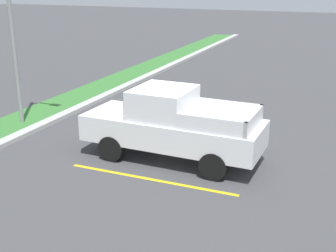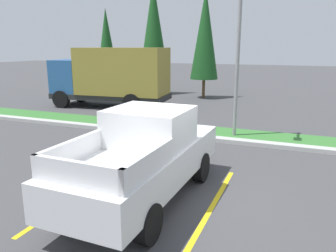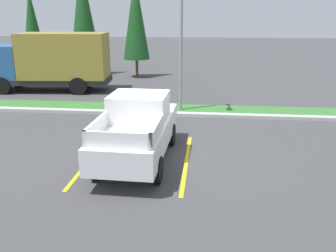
{
  "view_description": "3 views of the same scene",
  "coord_description": "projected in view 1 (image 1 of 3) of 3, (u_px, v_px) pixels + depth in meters",
  "views": [
    {
      "loc": [
        -11.75,
        -4.92,
        5.09
      ],
      "look_at": [
        -1.35,
        -0.56,
        1.26
      ],
      "focal_mm": 47.06,
      "sensor_mm": 36.0,
      "label": 1
    },
    {
      "loc": [
        2.51,
        -6.81,
        3.47
      ],
      "look_at": [
        -0.79,
        1.5,
        1.31
      ],
      "focal_mm": 35.43,
      "sensor_mm": 36.0,
      "label": 2
    },
    {
      "loc": [
        1.52,
        -11.22,
        4.54
      ],
      "look_at": [
        0.2,
        0.93,
        0.76
      ],
      "focal_mm": 39.34,
      "sensor_mm": 36.0,
      "label": 3
    }
  ],
  "objects": [
    {
      "name": "pickup_truck_main",
      "position": [
        171.0,
        125.0,
        12.7
      ],
      "size": [
        2.08,
        5.28,
        2.1
      ],
      "color": "black",
      "rests_on": "ground"
    },
    {
      "name": "parking_line_near",
      "position": [
        150.0,
        179.0,
        11.66
      ],
      "size": [
        0.12,
        4.8,
        0.01
      ],
      "primitive_type": "cube",
      "color": "yellow",
      "rests_on": "ground"
    },
    {
      "name": "ground_plane",
      "position": [
        168.0,
        149.0,
        13.7
      ],
      "size": [
        120.0,
        120.0,
        0.0
      ],
      "primitive_type": "plane",
      "color": "#424244"
    },
    {
      "name": "street_light",
      "position": [
        14.0,
        14.0,
        14.78
      ],
      "size": [
        0.24,
        1.49,
        6.72
      ],
      "color": "gray",
      "rests_on": "ground"
    },
    {
      "name": "grass_median",
      "position": [
        13.0,
        124.0,
        15.92
      ],
      "size": [
        56.0,
        1.8,
        0.06
      ],
      "primitive_type": "cube",
      "color": "#387533",
      "rests_on": "ground"
    },
    {
      "name": "parking_line_far",
      "position": [
        190.0,
        141.0,
        14.37
      ],
      "size": [
        0.12,
        4.8,
        0.01
      ],
      "primitive_type": "cube",
      "color": "yellow",
      "rests_on": "ground"
    },
    {
      "name": "curb_strip",
      "position": [
        38.0,
        127.0,
        15.5
      ],
      "size": [
        56.0,
        0.4,
        0.15
      ],
      "primitive_type": "cube",
      "color": "#B2B2AD",
      "rests_on": "ground"
    }
  ]
}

